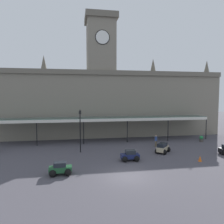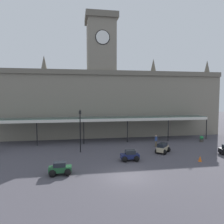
% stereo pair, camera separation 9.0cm
% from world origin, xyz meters
% --- Properties ---
extents(ground_plane, '(140.00, 140.00, 0.00)m').
position_xyz_m(ground_plane, '(0.00, 0.00, 0.00)').
color(ground_plane, '#47444C').
extents(station_building, '(43.60, 5.64, 21.26)m').
position_xyz_m(station_building, '(-0.00, 20.10, 6.70)').
color(station_building, gray).
rests_on(station_building, ground).
extents(entrance_canopy, '(34.00, 3.26, 3.84)m').
position_xyz_m(entrance_canopy, '(0.00, 15.15, 3.70)').
color(entrance_canopy, '#38564C').
rests_on(entrance_canopy, ground).
extents(car_beige_estate, '(2.35, 2.39, 1.27)m').
position_xyz_m(car_beige_estate, '(6.33, 7.03, 0.56)').
color(car_beige_estate, tan).
rests_on(car_beige_estate, ground).
extents(car_green_sedan, '(2.08, 1.56, 1.19)m').
position_xyz_m(car_green_sedan, '(-5.99, 1.48, 0.50)').
color(car_green_sedan, '#1E512D').
rests_on(car_green_sedan, ground).
extents(car_navy_sedan, '(2.06, 1.54, 1.19)m').
position_xyz_m(car_navy_sedan, '(1.39, 4.53, 0.50)').
color(car_navy_sedan, '#19214C').
rests_on(car_navy_sedan, ground).
extents(pedestrian_crossing_forecourt, '(0.34, 0.34, 1.67)m').
position_xyz_m(pedestrian_crossing_forecourt, '(6.71, 10.34, 0.91)').
color(pedestrian_crossing_forecourt, brown).
rests_on(pedestrian_crossing_forecourt, ground).
extents(victorian_lamppost, '(0.30, 0.30, 5.50)m').
position_xyz_m(victorian_lamppost, '(-4.00, 9.02, 3.38)').
color(victorian_lamppost, black).
rests_on(victorian_lamppost, ground).
extents(traffic_cone, '(0.40, 0.40, 0.62)m').
position_xyz_m(traffic_cone, '(8.96, 2.96, 0.31)').
color(traffic_cone, orange).
rests_on(traffic_cone, ground).
extents(planter_near_kerb, '(0.60, 0.60, 0.96)m').
position_xyz_m(planter_near_kerb, '(14.98, 12.14, 0.49)').
color(planter_near_kerb, '#47423D').
rests_on(planter_near_kerb, ground).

